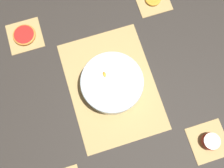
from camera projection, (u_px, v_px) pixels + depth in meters
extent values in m
plane|color=#2D2823|center=(112.00, 86.00, 1.11)|extent=(6.00, 6.00, 0.00)
cube|color=tan|center=(112.00, 86.00, 1.11)|extent=(0.49, 0.36, 0.01)
cube|color=brown|center=(100.00, 49.00, 1.15)|extent=(0.01, 0.35, 0.00)
cube|color=brown|center=(105.00, 63.00, 1.13)|extent=(0.01, 0.35, 0.00)
cube|color=brown|center=(110.00, 78.00, 1.12)|extent=(0.01, 0.35, 0.00)
cube|color=brown|center=(114.00, 94.00, 1.10)|extent=(0.01, 0.35, 0.00)
cube|color=brown|center=(120.00, 109.00, 1.08)|extent=(0.01, 0.35, 0.00)
cube|color=brown|center=(125.00, 126.00, 1.07)|extent=(0.01, 0.35, 0.00)
cube|color=tan|center=(25.00, 36.00, 1.17)|extent=(0.15, 0.15, 0.01)
cube|color=brown|center=(24.00, 31.00, 1.17)|extent=(0.00, 0.15, 0.00)
cube|color=brown|center=(26.00, 41.00, 1.16)|extent=(0.00, 0.15, 0.00)
cube|color=tan|center=(153.00, 0.00, 1.21)|extent=(0.15, 0.15, 0.01)
cube|color=brown|center=(155.00, 4.00, 1.20)|extent=(0.00, 0.15, 0.00)
cube|color=tan|center=(209.00, 141.00, 1.05)|extent=(0.15, 0.15, 0.01)
cube|color=brown|center=(204.00, 131.00, 1.06)|extent=(0.00, 0.15, 0.00)
cube|color=brown|center=(207.00, 138.00, 1.05)|extent=(0.00, 0.15, 0.00)
cube|color=brown|center=(210.00, 145.00, 1.05)|extent=(0.00, 0.15, 0.00)
cube|color=brown|center=(213.00, 152.00, 1.04)|extent=(0.00, 0.15, 0.00)
cylinder|color=silver|center=(112.00, 84.00, 1.07)|extent=(0.25, 0.25, 0.07)
torus|color=silver|center=(112.00, 82.00, 1.04)|extent=(0.26, 0.26, 0.01)
cylinder|color=#F4EABC|center=(117.00, 105.00, 1.06)|extent=(0.03, 0.03, 0.01)
cylinder|color=#F4EABC|center=(106.00, 78.00, 1.07)|extent=(0.03, 0.03, 0.01)
cylinder|color=#F4EABC|center=(121.00, 66.00, 1.11)|extent=(0.02, 0.02, 0.01)
cylinder|color=#F4EABC|center=(107.00, 70.00, 1.07)|extent=(0.03, 0.03, 0.01)
cylinder|color=#F4EABC|center=(123.00, 89.00, 1.08)|extent=(0.03, 0.03, 0.01)
cylinder|color=#F4EABC|center=(97.00, 67.00, 1.10)|extent=(0.03, 0.03, 0.01)
cylinder|color=#F4EABC|center=(125.00, 95.00, 1.04)|extent=(0.03, 0.03, 0.01)
cube|color=white|center=(107.00, 85.00, 1.05)|extent=(0.03, 0.03, 0.03)
cube|color=white|center=(101.00, 103.00, 1.04)|extent=(0.03, 0.03, 0.03)
cube|color=white|center=(126.00, 74.00, 1.06)|extent=(0.02, 0.02, 0.02)
cube|color=white|center=(92.00, 82.00, 1.07)|extent=(0.02, 0.02, 0.02)
cube|color=white|center=(131.00, 78.00, 1.10)|extent=(0.03, 0.03, 0.03)
cube|color=white|center=(125.00, 72.00, 1.10)|extent=(0.02, 0.02, 0.02)
cube|color=white|center=(108.00, 96.00, 1.06)|extent=(0.02, 0.02, 0.02)
cube|color=white|center=(99.00, 78.00, 1.08)|extent=(0.03, 0.03, 0.03)
cube|color=white|center=(115.00, 65.00, 1.08)|extent=(0.03, 0.03, 0.03)
cube|color=white|center=(108.00, 104.00, 1.05)|extent=(0.03, 0.03, 0.03)
cube|color=white|center=(96.00, 79.00, 1.04)|extent=(0.02, 0.02, 0.02)
cube|color=white|center=(99.00, 91.00, 1.05)|extent=(0.03, 0.03, 0.03)
cube|color=white|center=(105.00, 61.00, 1.07)|extent=(0.03, 0.03, 0.03)
cube|color=white|center=(114.00, 74.00, 1.05)|extent=(0.03, 0.03, 0.03)
ellipsoid|color=#B2231E|center=(108.00, 67.00, 1.09)|extent=(0.03, 0.01, 0.01)
ellipsoid|color=orange|center=(126.00, 99.00, 1.08)|extent=(0.03, 0.02, 0.01)
ellipsoid|color=orange|center=(104.00, 75.00, 1.05)|extent=(0.03, 0.02, 0.01)
ellipsoid|color=orange|center=(100.00, 73.00, 1.10)|extent=(0.03, 0.02, 0.01)
ellipsoid|color=orange|center=(117.00, 92.00, 1.03)|extent=(0.03, 0.02, 0.02)
ellipsoid|color=orange|center=(89.00, 92.00, 1.08)|extent=(0.03, 0.01, 0.01)
ellipsoid|color=orange|center=(104.00, 92.00, 1.08)|extent=(0.03, 0.02, 0.01)
ellipsoid|color=orange|center=(118.00, 93.00, 1.06)|extent=(0.03, 0.02, 0.01)
ellipsoid|color=orange|center=(131.00, 78.00, 1.05)|extent=(0.03, 0.02, 0.01)
ellipsoid|color=#B72D23|center=(211.00, 141.00, 1.03)|extent=(0.07, 0.07, 0.04)
cylinder|color=white|center=(212.00, 141.00, 1.01)|extent=(0.07, 0.07, 0.00)
cylinder|color=#B2231E|center=(24.00, 35.00, 1.16)|extent=(0.09, 0.09, 0.01)
torus|color=orange|center=(24.00, 35.00, 1.16)|extent=(0.10, 0.10, 0.01)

